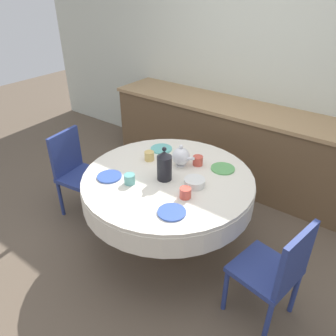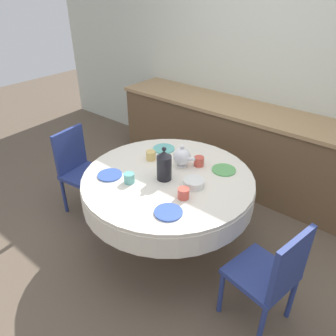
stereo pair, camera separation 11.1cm
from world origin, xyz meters
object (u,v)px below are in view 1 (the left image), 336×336
Objects in this scene: chair_right at (76,169)px; coffee_carafe at (165,166)px; chair_left at (276,270)px; teapot at (181,156)px.

coffee_carafe is (1.05, 0.09, 0.37)m from chair_right.
teapot is at bearing 79.60° from chair_left.
teapot is (-0.02, 0.26, -0.04)m from coffee_carafe.
chair_right is at bearing 99.10° from chair_left.
chair_right is (-2.10, 0.06, 0.00)m from chair_left.
coffee_carafe is 0.26m from teapot.
chair_left is 2.10m from chair_right.
coffee_carafe reaches higher than chair_right.
coffee_carafe is at bearing 92.59° from chair_left.
coffee_carafe is 1.36× the size of teapot.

